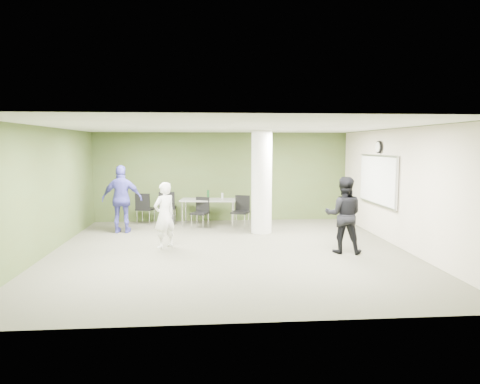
{
  "coord_description": "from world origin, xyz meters",
  "views": [
    {
      "loc": [
        -0.52,
        -9.52,
        2.39
      ],
      "look_at": [
        0.33,
        1.0,
        1.24
      ],
      "focal_mm": 32.0,
      "sensor_mm": 36.0,
      "label": 1
    }
  ],
  "objects": [
    {
      "name": "man_black",
      "position": [
        2.53,
        -0.36,
        0.85
      ],
      "size": [
        0.97,
        0.85,
        1.71
      ],
      "primitive_type": "imported",
      "rotation": [
        0.0,
        0.0,
        2.87
      ],
      "color": "black",
      "rests_on": "floor"
    },
    {
      "name": "chair_table_right",
      "position": [
        0.51,
        2.8,
        0.54
      ],
      "size": [
        0.61,
        0.61,
        0.93
      ],
      "rotation": [
        0.0,
        0.0,
        -0.39
      ],
      "color": "black",
      "rests_on": "floor"
    },
    {
      "name": "wall_right_cream",
      "position": [
        4.0,
        0.0,
        1.4
      ],
      "size": [
        0.02,
        8.0,
        2.8
      ],
      "primitive_type": "cube",
      "color": "beige",
      "rests_on": "floor"
    },
    {
      "name": "floor",
      "position": [
        0.0,
        0.0,
        0.0
      ],
      "size": [
        8.0,
        8.0,
        0.0
      ],
      "primitive_type": "plane",
      "color": "#504F3F",
      "rests_on": "ground"
    },
    {
      "name": "chair_table_left",
      "position": [
        -0.67,
        2.86,
        0.52
      ],
      "size": [
        0.58,
        0.58,
        0.89
      ],
      "rotation": [
        0.0,
        0.0,
        -0.43
      ],
      "color": "black",
      "rests_on": "floor"
    },
    {
      "name": "wall_back",
      "position": [
        0.0,
        4.0,
        1.4
      ],
      "size": [
        8.0,
        2.8,
        0.02
      ],
      "primitive_type": "cube",
      "rotation": [
        1.57,
        0.0,
        0.0
      ],
      "color": "#495528",
      "rests_on": "floor"
    },
    {
      "name": "wall_clock",
      "position": [
        3.92,
        1.2,
        2.35
      ],
      "size": [
        0.06,
        0.32,
        0.32
      ],
      "color": "black",
      "rests_on": "wall_right_cream"
    },
    {
      "name": "man_blue",
      "position": [
        -2.81,
        2.29,
        0.93
      ],
      "size": [
        1.1,
        0.48,
        1.86
      ],
      "primitive_type": "imported",
      "rotation": [
        0.0,
        0.0,
        3.11
      ],
      "color": "#4443A7",
      "rests_on": "floor"
    },
    {
      "name": "wastebasket",
      "position": [
        -1.6,
        3.34,
        0.15
      ],
      "size": [
        0.26,
        0.26,
        0.3
      ],
      "primitive_type": "cylinder",
      "color": "#4C4C4C",
      "rests_on": "floor"
    },
    {
      "name": "ceiling",
      "position": [
        0.0,
        0.0,
        2.8
      ],
      "size": [
        8.0,
        8.0,
        0.0
      ],
      "primitive_type": "plane",
      "rotation": [
        3.14,
        0.0,
        0.0
      ],
      "color": "white",
      "rests_on": "wall_back"
    },
    {
      "name": "wall_left",
      "position": [
        -4.0,
        0.0,
        1.4
      ],
      "size": [
        0.02,
        8.0,
        2.8
      ],
      "primitive_type": "cube",
      "color": "#495528",
      "rests_on": "floor"
    },
    {
      "name": "column",
      "position": [
        1.0,
        2.0,
        1.4
      ],
      "size": [
        0.56,
        0.56,
        2.8
      ],
      "primitive_type": "cylinder",
      "color": "silver",
      "rests_on": "floor"
    },
    {
      "name": "whiteboard",
      "position": [
        3.92,
        1.2,
        1.5
      ],
      "size": [
        0.05,
        2.3,
        1.3
      ],
      "color": "silver",
      "rests_on": "wall_right_cream"
    },
    {
      "name": "woman_white",
      "position": [
        -1.49,
        0.42,
        0.77
      ],
      "size": [
        0.67,
        0.65,
        1.54
      ],
      "primitive_type": "imported",
      "rotation": [
        0.0,
        0.0,
        3.87
      ],
      "color": "white",
      "rests_on": "floor"
    },
    {
      "name": "folding_table",
      "position": [
        -0.44,
        3.24,
        0.73
      ],
      "size": [
        1.73,
        0.92,
        1.03
      ],
      "rotation": [
        0.0,
        0.0,
        -0.13
      ],
      "color": "gray",
      "rests_on": "floor"
    },
    {
      "name": "chair_back_right",
      "position": [
        -1.7,
        3.56,
        0.58
      ],
      "size": [
        0.51,
        0.51,
        1.0
      ],
      "rotation": [
        0.0,
        0.0,
        3.11
      ],
      "color": "black",
      "rests_on": "floor"
    },
    {
      "name": "chair_back_left",
      "position": [
        -2.37,
        3.44,
        0.56
      ],
      "size": [
        0.59,
        0.59,
        0.97
      ],
      "rotation": [
        0.0,
        0.0,
        2.87
      ],
      "color": "black",
      "rests_on": "floor"
    }
  ]
}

